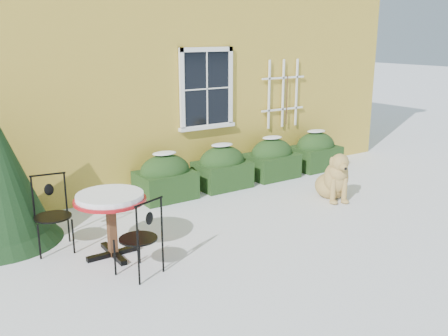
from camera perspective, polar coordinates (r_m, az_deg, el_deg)
ground at (r=7.76m, az=4.17°, el=-8.04°), size 80.00×80.00×0.00m
house at (r=13.35m, az=-15.11°, el=15.35°), size 12.40×8.40×6.40m
hedge_row at (r=10.51m, az=2.73°, el=0.53°), size 4.95×0.80×0.91m
bistro_table at (r=7.07m, az=-12.86°, el=-4.07°), size 1.00×1.00×0.92m
patio_chair_near at (r=6.54m, az=-9.51°, el=-7.78°), size 0.60×0.59×1.05m
patio_chair_far at (r=7.61m, az=-19.03°, el=-4.92°), size 0.56×0.55×1.10m
dog at (r=9.61m, az=12.51°, el=-1.32°), size 0.82×1.03×0.96m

